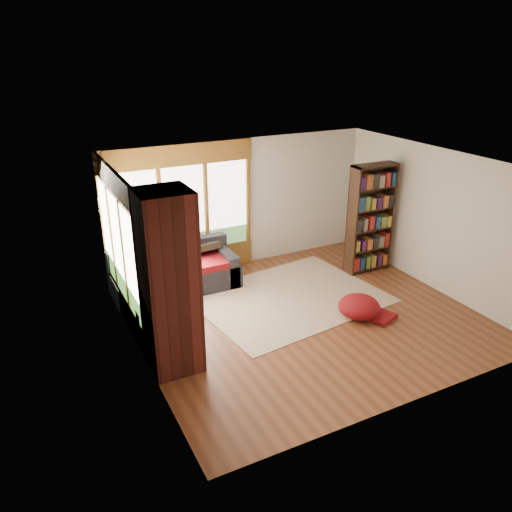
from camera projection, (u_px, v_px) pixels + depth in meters
name	position (u px, v px, depth m)	size (l,w,h in m)	color
floor	(304.00, 316.00, 8.48)	(5.50, 5.50, 0.00)	#5D2F19
ceiling	(311.00, 165.00, 7.45)	(5.50, 5.50, 0.00)	white
wall_back	(241.00, 204.00, 10.02)	(5.50, 0.04, 2.60)	silver
wall_front	(420.00, 315.00, 5.91)	(5.50, 0.04, 2.60)	silver
wall_left	(137.00, 279.00, 6.83)	(0.04, 5.00, 2.60)	silver
wall_right	(435.00, 220.00, 9.10)	(0.04, 5.00, 2.60)	silver
windows_back	(184.00, 210.00, 9.48)	(2.82, 0.10, 1.90)	brown
windows_left	(119.00, 246.00, 7.80)	(0.10, 2.62, 1.90)	brown
roller_blind	(107.00, 207.00, 8.34)	(0.03, 0.72, 0.90)	#6D875E
brick_chimney	(169.00, 284.00, 6.68)	(0.70, 0.70, 2.60)	#471914
sectional_sofa	(162.00, 283.00, 8.94)	(2.20, 2.20, 0.80)	black
area_rug	(289.00, 297.00, 9.08)	(3.22, 2.46, 0.01)	beige
bookshelf	(371.00, 219.00, 9.80)	(0.93, 0.31, 2.18)	black
pouf	(359.00, 306.00, 8.39)	(0.70, 0.70, 0.38)	maroon
dog_tan	(179.00, 250.00, 9.09)	(1.06, 1.09, 0.54)	brown
dog_brindle	(166.00, 279.00, 8.05)	(0.74, 0.93, 0.46)	black
throw_pillows	(160.00, 257.00, 8.90)	(1.98, 1.68, 0.45)	black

